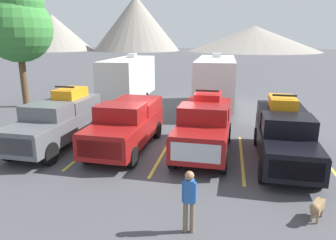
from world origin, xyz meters
The scene contains 16 objects.
ground_plane centered at (0.00, 0.00, 0.00)m, with size 240.00×240.00×0.00m, color #47474C.
pickup_truck_a centered at (-5.00, -0.38, 1.21)m, with size 2.24×5.76×2.67m.
pickup_truck_b centered at (-1.76, -0.15, 1.14)m, with size 2.33×5.67×2.16m.
pickup_truck_c centered at (1.74, -0.05, 1.23)m, with size 2.34×5.40×2.64m.
pickup_truck_d centered at (4.97, -0.40, 1.17)m, with size 2.23×5.92×2.60m.
lot_stripe_a centered at (-6.74, -0.38, 0.00)m, with size 0.12×5.50×0.01m, color gold.
lot_stripe_b centered at (-3.37, -0.38, 0.00)m, with size 0.12×5.50×0.01m, color gold.
lot_stripe_c centered at (0.00, -0.38, 0.00)m, with size 0.12×5.50×0.01m, color gold.
lot_stripe_d centered at (3.37, -0.38, 0.00)m, with size 0.12×5.50×0.01m, color gold.
lot_stripe_e centered at (6.74, -0.38, 0.00)m, with size 0.12×5.50×0.01m, color gold.
camper_trailer_a centered at (-4.62, 9.17, 1.93)m, with size 2.46×8.52×3.66m.
camper_trailer_b centered at (1.79, 8.76, 2.00)m, with size 2.60×8.83×3.79m.
person_a centered at (1.82, -6.03, 0.99)m, with size 0.38×0.23×1.72m.
dog centered at (5.21, -4.87, 0.43)m, with size 0.54×0.81×0.64m.
tree_a centered at (-11.54, 6.82, 5.86)m, with size 4.63×4.63×8.71m.
mountain_ridge centered at (14.87, 92.99, 7.07)m, with size 155.48×47.36×17.95m.
Camera 1 is at (2.65, -13.25, 4.98)m, focal length 33.77 mm.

